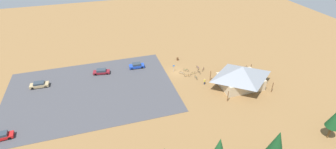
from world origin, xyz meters
TOP-DOWN VIEW (x-y plane):
  - ground at (0.00, 0.00)m, footprint 160.00×160.00m
  - parking_lot_asphalt at (23.30, 2.18)m, footprint 40.74×28.96m
  - bike_pavilion at (-13.21, 11.11)m, footprint 12.51×9.77m
  - trash_bin at (-2.52, -6.71)m, footprint 0.60×0.60m
  - lot_sign at (0.71, -0.66)m, footprint 0.56×0.08m
  - pine_far_east at (-5.63, 34.09)m, footprint 3.17×3.17m
  - pine_west at (-20.30, 31.96)m, footprint 2.69×2.69m
  - bicycle_white_lone_west at (-19.78, 3.79)m, footprint 0.70×1.58m
  - bicycle_green_edge_north at (-2.71, 0.16)m, footprint 1.33×1.16m
  - bicycle_black_front_row at (-5.75, 2.24)m, footprint 0.56×1.76m
  - bicycle_orange_yard_center at (-2.13, 2.92)m, footprint 1.75×0.64m
  - bicycle_blue_by_bin at (-17.44, 3.54)m, footprint 0.70×1.59m
  - bicycle_purple_edge_south at (-6.37, -0.16)m, footprint 0.48×1.70m
  - bicycle_teal_yard_left at (-3.85, 4.61)m, footprint 0.48×1.81m
  - bicycle_silver_lone_east at (-1.01, 1.17)m, footprint 1.24×1.14m
  - bicycle_red_mid_cluster at (-7.49, 1.20)m, footprint 1.26×1.37m
  - bicycle_yellow_yard_front at (-4.06, 2.33)m, footprint 1.67×0.48m
  - car_maroon_aisle_side at (20.12, -5.49)m, footprint 4.68×2.47m
  - car_red_second_row at (40.62, 13.56)m, footprint 4.33×2.01m
  - car_tan_end_stall at (35.72, -3.57)m, footprint 4.53×2.02m
  - car_blue_back_corner at (10.19, -5.79)m, footprint 4.32×2.03m
  - visitor_at_bikes at (-4.91, 7.66)m, footprint 0.36×0.37m

SIDE VIEW (x-z plane):
  - ground at x=0.00m, z-range 0.00..0.00m
  - parking_lot_asphalt at x=23.30m, z-range 0.00..0.05m
  - bicycle_silver_lone_east at x=-1.01m, z-range -0.03..0.73m
  - bicycle_yellow_yard_front at x=-4.06m, z-range -0.06..0.80m
  - bicycle_black_front_row at x=-5.75m, z-range -0.04..0.79m
  - bicycle_purple_edge_south at x=-6.37m, z-range -0.04..0.79m
  - bicycle_blue_by_bin at x=-17.44m, z-range -0.06..0.81m
  - bicycle_orange_yard_center at x=-2.13m, z-range -0.03..0.79m
  - bicycle_green_edge_north at x=-2.71m, z-range -0.02..0.78m
  - bicycle_white_lone_west at x=-19.78m, z-range -0.04..0.81m
  - bicycle_teal_yard_left at x=-3.85m, z-range -0.03..0.82m
  - bicycle_red_mid_cluster at x=-7.49m, z-range -0.03..0.82m
  - trash_bin at x=-2.52m, z-range 0.00..0.90m
  - car_maroon_aisle_side at x=20.12m, z-range 0.04..1.39m
  - car_red_second_row at x=40.62m, z-range 0.04..1.41m
  - car_tan_end_stall at x=35.72m, z-range 0.05..1.42m
  - car_blue_back_corner at x=10.19m, z-range 0.04..1.50m
  - visitor_at_bikes at x=-4.91m, z-range 0.04..1.72m
  - lot_sign at x=0.71m, z-range 0.31..2.51m
  - bike_pavilion at x=-13.21m, z-range 0.34..6.08m
  - pine_west at x=-20.30m, z-range 1.40..8.63m
  - pine_far_east at x=-5.63m, z-range 1.16..8.92m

